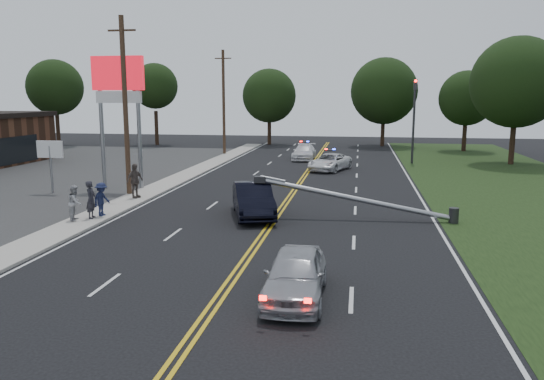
% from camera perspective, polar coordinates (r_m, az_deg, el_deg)
% --- Properties ---
extents(ground, '(120.00, 120.00, 0.00)m').
position_cam_1_polar(ground, '(17.66, -3.60, -8.60)').
color(ground, black).
rests_on(ground, ground).
extents(sidewalk, '(1.80, 70.00, 0.12)m').
position_cam_1_polar(sidewalk, '(29.52, -15.25, -1.21)').
color(sidewalk, '#A8A297').
rests_on(sidewalk, ground).
extents(centerline_yellow, '(0.36, 80.00, 0.00)m').
position_cam_1_polar(centerline_yellow, '(27.16, 1.11, -1.92)').
color(centerline_yellow, gold).
rests_on(centerline_yellow, ground).
extents(pylon_sign, '(3.20, 0.35, 8.00)m').
position_cam_1_polar(pylon_sign, '(33.50, -16.18, 10.26)').
color(pylon_sign, gray).
rests_on(pylon_sign, ground).
extents(small_sign, '(1.60, 0.14, 3.10)m').
position_cam_1_polar(small_sign, '(33.59, -22.75, 3.61)').
color(small_sign, gray).
rests_on(small_sign, ground).
extents(traffic_signal, '(0.28, 0.41, 7.05)m').
position_cam_1_polar(traffic_signal, '(46.54, 15.03, 7.94)').
color(traffic_signal, '#2D2D30').
rests_on(traffic_signal, ground).
extents(fallen_streetlight, '(9.36, 0.44, 1.91)m').
position_cam_1_polar(fallen_streetlight, '(24.76, 10.08, -1.11)').
color(fallen_streetlight, '#2D2D30').
rests_on(fallen_streetlight, ground).
extents(utility_pole_mid, '(1.60, 0.28, 10.00)m').
position_cam_1_polar(utility_pole_mid, '(31.14, -15.50, 8.66)').
color(utility_pole_mid, '#382619').
rests_on(utility_pole_mid, ground).
extents(utility_pole_far, '(1.60, 0.28, 10.00)m').
position_cam_1_polar(utility_pole_far, '(51.95, -5.22, 9.39)').
color(utility_pole_far, '#382619').
rests_on(utility_pole_far, ground).
extents(tree_4, '(6.23, 6.23, 9.78)m').
position_cam_1_polar(tree_4, '(65.93, -22.30, 10.18)').
color(tree_4, black).
rests_on(tree_4, ground).
extents(tree_5, '(5.26, 5.26, 9.46)m').
position_cam_1_polar(tree_5, '(64.14, -12.48, 10.84)').
color(tree_5, black).
rests_on(tree_5, ground).
extents(tree_6, '(6.27, 6.27, 8.84)m').
position_cam_1_polar(tree_6, '(62.92, -0.29, 10.09)').
color(tree_6, black).
rests_on(tree_6, ground).
extents(tree_7, '(7.49, 7.49, 9.98)m').
position_cam_1_polar(tree_7, '(62.23, 11.97, 10.37)').
color(tree_7, black).
rests_on(tree_7, ground).
extents(tree_8, '(5.64, 5.64, 8.29)m').
position_cam_1_polar(tree_8, '(58.79, 20.21, 9.25)').
color(tree_8, black).
rests_on(tree_8, ground).
extents(tree_9, '(7.47, 7.47, 10.51)m').
position_cam_1_polar(tree_9, '(48.72, 24.86, 10.46)').
color(tree_9, black).
rests_on(tree_9, ground).
extents(crashed_sedan, '(3.03, 5.10, 1.59)m').
position_cam_1_polar(crashed_sedan, '(25.13, -2.04, -1.08)').
color(crashed_sedan, black).
rests_on(crashed_sedan, ground).
extents(waiting_sedan, '(1.71, 4.13, 1.40)m').
position_cam_1_polar(waiting_sedan, '(15.11, 2.54, -9.05)').
color(waiting_sedan, '#ABACB3').
rests_on(waiting_sedan, ground).
extents(emergency_a, '(3.57, 5.10, 1.29)m').
position_cam_1_polar(emergency_a, '(41.10, 6.24, 3.00)').
color(emergency_a, white).
rests_on(emergency_a, ground).
extents(emergency_b, '(1.92, 4.68, 1.35)m').
position_cam_1_polar(emergency_b, '(47.95, 3.49, 4.08)').
color(emergency_b, silver).
rests_on(emergency_b, ground).
extents(bystander_a, '(0.48, 0.67, 1.73)m').
position_cam_1_polar(bystander_a, '(25.59, -18.88, -0.98)').
color(bystander_a, '#24242B').
rests_on(bystander_a, sidewalk).
extents(bystander_b, '(0.79, 0.91, 1.60)m').
position_cam_1_polar(bystander_b, '(25.48, -20.41, -1.27)').
color(bystander_b, '#9E9EA2').
rests_on(bystander_b, sidewalk).
extents(bystander_c, '(0.76, 1.10, 1.57)m').
position_cam_1_polar(bystander_c, '(25.98, -17.86, -0.95)').
color(bystander_c, '#1B2245').
rests_on(bystander_c, sidewalk).
extents(bystander_d, '(0.86, 1.21, 1.90)m').
position_cam_1_polar(bystander_d, '(30.05, -14.54, 0.97)').
color(bystander_d, '#554A44').
rests_on(bystander_d, sidewalk).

